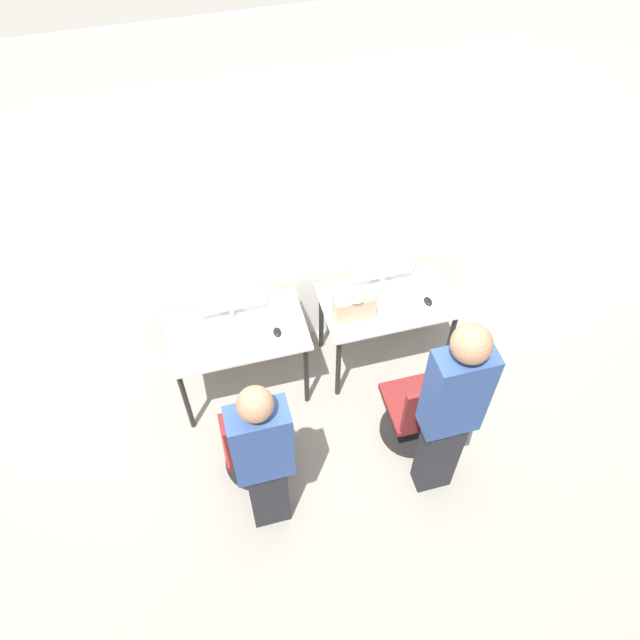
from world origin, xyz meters
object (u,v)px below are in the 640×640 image
mouse_left (277,332)px  office_chair_right (418,413)px  office_chair_left (256,445)px  monitor_right (384,265)px  monitor_left (230,298)px  keyboard_right (393,308)px  person_left (263,458)px  mouse_right (428,301)px  keyboard_left (238,340)px  person_right (451,410)px  handbag (354,306)px

mouse_left → office_chair_right: size_ratio=0.10×
office_chair_left → monitor_right: bearing=36.6°
monitor_left → office_chair_right: size_ratio=0.58×
monitor_right → keyboard_right: size_ratio=1.15×
monitor_left → person_left: person_left is taller
mouse_left → monitor_right: (0.89, 0.26, 0.20)m
mouse_right → keyboard_left: bearing=179.6°
monitor_left → keyboard_left: (0.00, -0.23, -0.20)m
monitor_left → person_left: bearing=-90.8°
mouse_right → monitor_right: bearing=136.5°
keyboard_left → monitor_right: size_ratio=0.87×
mouse_left → person_right: 1.39m
monitor_left → office_chair_right: (1.17, -0.92, -0.61)m
person_right → handbag: size_ratio=5.87×
mouse_left → keyboard_right: mouse_left is taller
mouse_right → mouse_left: bearing=179.9°
office_chair_left → person_right: size_ratio=0.49×
mouse_left → person_right: person_right is taller
monitor_right → office_chair_right: size_ratio=0.58×
mouse_left → office_chair_left: bearing=-116.6°
keyboard_right → monitor_right: bearing=90.0°
office_chair_left → handbag: size_ratio=2.87×
mouse_left → handbag: 0.59m
keyboard_right → office_chair_right: (-0.00, -0.69, -0.40)m
office_chair_right → person_right: bearing=-90.2°
mouse_left → mouse_right: 1.17m
mouse_left → office_chair_right: 1.19m
keyboard_left → monitor_right: monitor_right is taller
keyboard_right → office_chair_right: 0.80m
keyboard_right → mouse_right: mouse_right is taller
office_chair_left → keyboard_right: size_ratio=1.99×
mouse_left → mouse_right: same height
monitor_right → person_right: bearing=-90.3°
keyboard_left → office_chair_left: office_chair_left is taller
person_right → handbag: 1.11m
monitor_left → monitor_right: size_ratio=1.00×
keyboard_right → person_right: 1.08m
monitor_right → handbag: 0.41m
monitor_left → handbag: 0.90m
office_chair_left → handbag: 1.22m
office_chair_left → person_left: bearing=-87.6°
monitor_left → keyboard_left: 0.31m
keyboard_left → keyboard_right: 1.17m
office_chair_right → keyboard_right: bearing=89.6°
mouse_right → office_chair_right: 0.84m
office_chair_right → person_right: size_ratio=0.49×
keyboard_right → person_right: (-0.01, -1.05, 0.22)m
mouse_left → handbag: size_ratio=0.30×
person_left → mouse_right: person_left is taller
monitor_right → keyboard_right: (0.00, -0.26, -0.20)m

